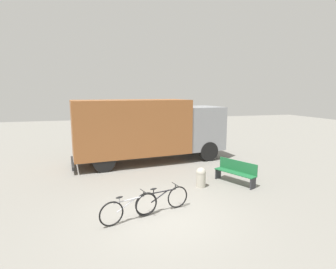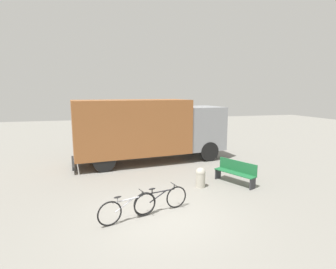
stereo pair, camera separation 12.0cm
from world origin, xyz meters
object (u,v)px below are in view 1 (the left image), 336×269
park_bench (236,171)px  bicycle_near (129,208)px  bollard_near_bench (201,177)px  delivery_truck (148,128)px  bicycle_middle (162,200)px

park_bench → bicycle_near: (-4.56, -2.03, -0.12)m
bicycle_near → bollard_near_bench: bicycle_near is taller
delivery_truck → bollard_near_bench: (1.17, -4.34, -1.40)m
bicycle_near → bollard_near_bench: 3.63m
delivery_truck → bicycle_near: delivery_truck is taller
bicycle_near → bicycle_middle: same height
delivery_truck → park_bench: size_ratio=4.61×
delivery_truck → bollard_near_bench: size_ratio=10.56×
park_bench → bicycle_near: 5.00m
park_bench → bollard_near_bench: bearing=66.4°
bicycle_near → bicycle_middle: bearing=0.9°
park_bench → bicycle_near: size_ratio=1.03×
delivery_truck → bicycle_near: bearing=-112.1°
delivery_truck → bicycle_near: size_ratio=4.73×
park_bench → delivery_truck: bearing=7.3°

